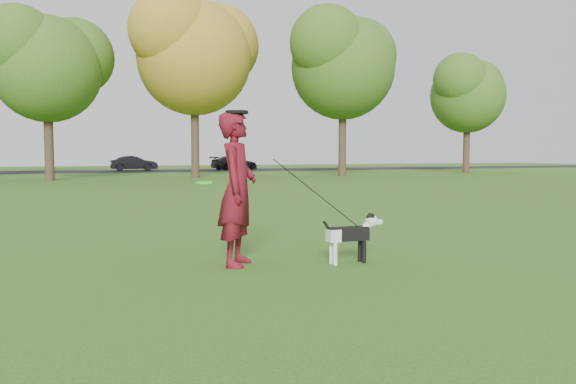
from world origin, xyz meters
name	(u,v)px	position (x,y,z in m)	size (l,w,h in m)	color
ground	(284,265)	(0.00, 0.00, 0.00)	(120.00, 120.00, 0.00)	#285116
road	(113,171)	(0.00, 40.00, 0.01)	(120.00, 7.00, 0.02)	black
man	(237,189)	(-0.58, 0.18, 1.01)	(0.74, 0.48, 2.02)	#5B0D11
dog	(352,232)	(0.90, -0.21, 0.41)	(0.89, 0.18, 0.68)	black
car_mid	(134,163)	(1.63, 40.00, 0.63)	(1.29, 3.69, 1.22)	black
car_right	(234,163)	(10.02, 40.00, 0.61)	(1.66, 4.09, 1.19)	black
man_held_items	(316,194)	(0.44, -0.05, 0.94)	(2.17, 0.54, 1.57)	#24E61D
tree_row	(97,45)	(-1.43, 26.07, 7.41)	(51.74, 8.86, 12.01)	#38281C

